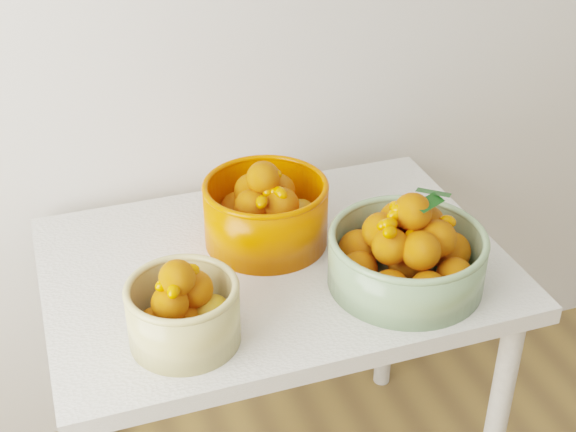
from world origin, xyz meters
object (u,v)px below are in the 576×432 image
(bowl_green, at_px, (407,253))
(bowl_orange, at_px, (266,211))
(bowl_cream, at_px, (184,310))
(table, at_px, (275,295))

(bowl_green, bearing_deg, bowl_orange, 133.37)
(bowl_green, relative_size, bowl_orange, 1.12)
(bowl_cream, bearing_deg, bowl_green, 3.92)
(bowl_cream, bearing_deg, table, 38.97)
(bowl_cream, height_order, bowl_green, bowl_green)
(bowl_green, bearing_deg, bowl_cream, -176.08)
(table, xyz_separation_m, bowl_orange, (0.01, 0.08, 0.18))
(bowl_cream, distance_m, bowl_orange, 0.37)
(table, xyz_separation_m, bowl_green, (0.24, -0.16, 0.17))
(bowl_cream, relative_size, bowl_orange, 0.72)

